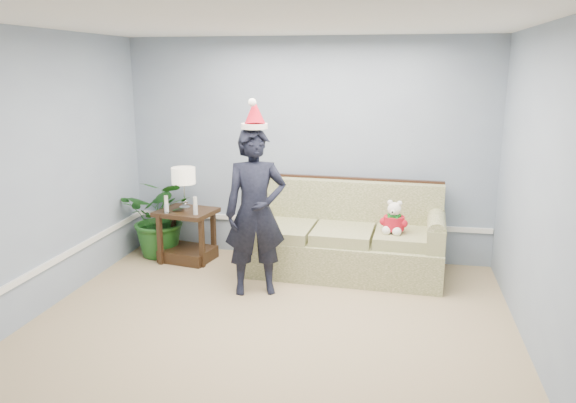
% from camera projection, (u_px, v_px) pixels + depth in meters
% --- Properties ---
extents(room_shell, '(4.54, 5.04, 2.74)m').
position_uv_depth(room_shell, '(256.00, 195.00, 4.47)').
color(room_shell, tan).
rests_on(room_shell, ground).
extents(wainscot_trim, '(4.49, 4.99, 0.06)m').
position_uv_depth(wainscot_trim, '(179.00, 248.00, 6.03)').
color(wainscot_trim, white).
rests_on(wainscot_trim, room_shell).
extents(sofa, '(2.29, 1.07, 1.05)m').
position_uv_depth(sofa, '(344.00, 240.00, 6.54)').
color(sofa, '#5B6630').
rests_on(sofa, room_shell).
extents(side_table, '(0.75, 0.67, 0.64)m').
position_uv_depth(side_table, '(187.00, 241.00, 6.94)').
color(side_table, '#342313').
rests_on(side_table, room_shell).
extents(table_lamp, '(0.29, 0.29, 0.52)m').
position_uv_depth(table_lamp, '(184.00, 177.00, 6.82)').
color(table_lamp, silver).
rests_on(table_lamp, side_table).
extents(candle_pair, '(0.42, 0.05, 0.21)m').
position_uv_depth(candle_pair, '(181.00, 206.00, 6.65)').
color(candle_pair, silver).
rests_on(candle_pair, side_table).
extents(houseplant, '(0.91, 0.79, 1.01)m').
position_uv_depth(houseplant, '(162.00, 217.00, 7.05)').
color(houseplant, '#1D531B').
rests_on(houseplant, room_shell).
extents(man, '(0.74, 0.60, 1.75)m').
position_uv_depth(man, '(255.00, 212.00, 5.81)').
color(man, black).
rests_on(man, room_shell).
extents(santa_hat, '(0.33, 0.36, 0.31)m').
position_uv_depth(santa_hat, '(255.00, 115.00, 5.59)').
color(santa_hat, white).
rests_on(santa_hat, man).
extents(teddy_bear, '(0.27, 0.28, 0.37)m').
position_uv_depth(teddy_bear, '(394.00, 221.00, 6.19)').
color(teddy_bear, white).
rests_on(teddy_bear, sofa).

